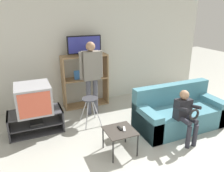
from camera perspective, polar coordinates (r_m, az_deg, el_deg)
name	(u,v)px	position (r m, az deg, el deg)	size (l,w,h in m)	color
wall_back	(93,52)	(5.59, -4.97, 8.87)	(6.40, 0.06, 2.60)	beige
tv_stand	(36,122)	(4.63, -19.19, -8.79)	(1.02, 0.52, 0.44)	#38383D
television_main	(33,98)	(4.43, -19.83, -3.09)	(0.64, 0.66, 0.54)	#9E9EA3
media_shelf	(85,80)	(5.42, -7.01, 1.47)	(1.11, 0.37, 1.29)	#9E7A51
television_flat	(84,46)	(5.20, -7.22, 10.33)	(0.81, 0.20, 0.46)	black
folding_stool	(90,103)	(4.58, -5.76, -4.45)	(0.38, 0.45, 0.59)	#B7B7BC
snack_table	(120,133)	(3.72, 2.08, -12.08)	(0.49, 0.49, 0.43)	#38332D
remote_control_black	(120,128)	(3.73, 2.05, -10.99)	(0.04, 0.14, 0.02)	black
remote_control_white	(124,129)	(3.71, 3.21, -11.17)	(0.04, 0.14, 0.02)	silver
couch	(178,113)	(4.76, 16.92, -6.77)	(1.81, 0.82, 0.84)	teal
person_standing_adult	(91,72)	(4.84, -5.44, 3.77)	(0.53, 0.20, 1.67)	#4C4C56
person_seated_child	(186,112)	(4.15, 18.67, -6.55)	(0.33, 0.43, 0.97)	#2D2D38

